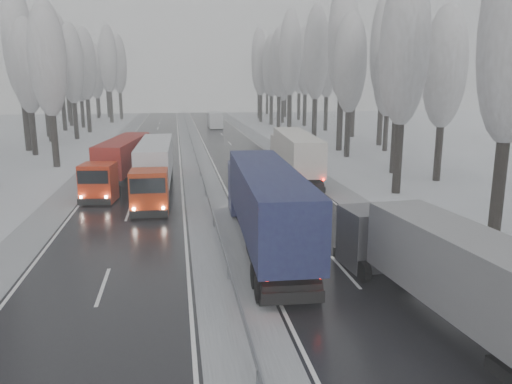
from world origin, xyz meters
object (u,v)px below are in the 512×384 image
object	(u,v)px
truck_grey_tarp	(466,279)
truck_blue_box	(264,200)
box_truck_distant	(215,120)
truck_cream_box	(294,152)
truck_red_red	(121,159)
truck_red_white	(155,164)

from	to	relation	value
truck_grey_tarp	truck_blue_box	world-z (taller)	truck_blue_box
truck_grey_tarp	box_truck_distant	bearing A→B (deg)	86.03
truck_blue_box	box_truck_distant	distance (m)	67.31
truck_grey_tarp	truck_cream_box	world-z (taller)	truck_cream_box
truck_grey_tarp	box_truck_distant	xyz separation A→B (m)	(-2.04, 77.69, -0.65)
truck_red_red	truck_blue_box	bearing A→B (deg)	-55.64
truck_cream_box	truck_red_red	distance (m)	14.79
truck_red_white	truck_red_red	world-z (taller)	truck_red_white
truck_blue_box	truck_red_red	distance (m)	19.82
truck_grey_tarp	truck_cream_box	bearing A→B (deg)	82.32
truck_cream_box	truck_grey_tarp	bearing A→B (deg)	-87.92
truck_blue_box	truck_cream_box	bearing A→B (deg)	73.96
truck_grey_tarp	truck_red_red	size ratio (longest dim) A/B	1.00
truck_blue_box	truck_red_white	size ratio (longest dim) A/B	1.12
truck_red_white	truck_red_red	distance (m)	4.80
truck_red_white	truck_red_red	size ratio (longest dim) A/B	1.04
truck_grey_tarp	truck_red_white	xyz separation A→B (m)	(-10.78, 24.32, 0.10)
truck_red_red	truck_grey_tarp	bearing A→B (deg)	-56.36
box_truck_distant	truck_red_red	distance (m)	50.89
truck_blue_box	truck_cream_box	xyz separation A→B (m)	(5.90, 18.11, -0.14)
truck_cream_box	box_truck_distant	distance (m)	49.25
truck_blue_box	truck_red_red	xyz separation A→B (m)	(-8.88, 17.71, -0.36)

